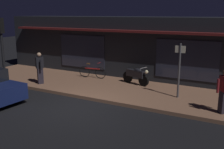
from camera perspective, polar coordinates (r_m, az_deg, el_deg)
ground_plane at (r=11.16m, az=-7.52°, el=-7.01°), size 60.00×60.00×0.00m
sidewalk_slab at (r=13.55m, az=-0.01°, el=-2.95°), size 18.00×4.00×0.15m
storefront_building at (r=16.20m, az=5.81°, el=5.86°), size 18.00×3.30×3.60m
motorcycle at (r=13.94m, az=5.18°, el=-0.12°), size 1.66×0.72×0.97m
bicycle_parked at (r=15.34m, az=-4.24°, el=0.58°), size 1.65×0.42×0.91m
person_photographer at (r=14.42m, az=-15.23°, el=1.46°), size 0.57×0.44×1.67m
person_bystander at (r=10.61m, az=22.88°, el=-3.19°), size 0.52×0.46×1.67m
sign_post at (r=11.88m, az=14.23°, el=1.49°), size 0.44×0.09×2.40m
traffic_light_pole at (r=13.39m, az=-22.59°, el=6.35°), size 0.24×0.33×3.60m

